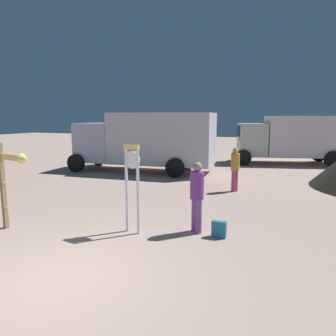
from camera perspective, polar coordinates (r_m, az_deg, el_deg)
ground_plane at (r=6.02m, az=-19.22°, el=-18.66°), size 80.00×80.00×0.00m
standing_clock at (r=7.46m, az=-6.55°, el=-2.08°), size 0.43×0.16×2.13m
arrow_sign at (r=8.34m, az=-26.72°, el=-0.83°), size 1.17×0.41×2.16m
person_near_clock at (r=7.51m, az=5.29°, el=-4.66°), size 0.33×0.33×1.73m
backpack at (r=7.50m, az=9.30°, el=-10.96°), size 0.33×0.18×0.39m
person_distant at (r=11.92m, az=12.14°, el=0.18°), size 0.32×0.32×1.66m
box_truck_near at (r=16.00m, az=-3.83°, el=5.17°), size 7.45×3.07×2.98m
box_truck_far at (r=20.24m, az=22.38°, el=5.18°), size 7.12×3.93×2.84m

